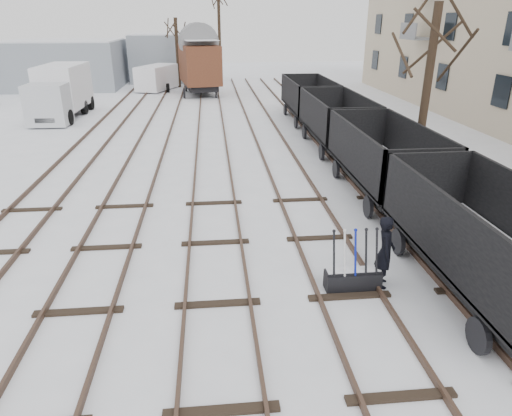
% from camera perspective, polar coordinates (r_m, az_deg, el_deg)
% --- Properties ---
extents(ground, '(120.00, 120.00, 0.00)m').
position_cam_1_polar(ground, '(10.39, -4.81, -11.98)').
color(ground, white).
rests_on(ground, ground).
extents(tracks, '(13.90, 52.00, 0.16)m').
position_cam_1_polar(tracks, '(22.98, -5.56, 7.89)').
color(tracks, black).
rests_on(tracks, ground).
extents(shed_left, '(10.00, 8.00, 4.10)m').
position_cam_1_polar(shed_left, '(46.58, -22.83, 16.26)').
color(shed_left, gray).
rests_on(shed_left, ground).
extents(shed_right, '(7.00, 6.00, 4.50)m').
position_cam_1_polar(shed_right, '(48.86, -10.90, 18.00)').
color(shed_right, gray).
rests_on(shed_right, ground).
extents(ground_frame, '(1.30, 0.43, 1.49)m').
position_cam_1_polar(ground_frame, '(11.00, 12.00, -8.54)').
color(ground_frame, black).
rests_on(ground_frame, ground).
extents(worker, '(0.59, 0.74, 1.77)m').
position_cam_1_polar(worker, '(11.04, 15.84, -5.27)').
color(worker, black).
rests_on(worker, ground).
extents(freight_wagon_a, '(2.45, 6.14, 2.51)m').
position_cam_1_polar(freight_wagon_a, '(11.52, 26.52, -5.28)').
color(freight_wagon_a, black).
rests_on(freight_wagon_a, ground).
extents(freight_wagon_b, '(2.45, 6.14, 2.51)m').
position_cam_1_polar(freight_wagon_b, '(16.81, 15.54, 4.75)').
color(freight_wagon_b, black).
rests_on(freight_wagon_b, ground).
extents(freight_wagon_c, '(2.45, 6.14, 2.51)m').
position_cam_1_polar(freight_wagon_c, '(22.68, 9.93, 9.76)').
color(freight_wagon_c, black).
rests_on(freight_wagon_c, ground).
extents(freight_wagon_d, '(2.45, 6.14, 2.51)m').
position_cam_1_polar(freight_wagon_d, '(28.78, 6.59, 12.64)').
color(freight_wagon_d, black).
rests_on(freight_wagon_d, ground).
extents(box_van_wagon, '(3.88, 6.10, 4.35)m').
position_cam_1_polar(box_van_wagon, '(39.11, -7.10, 17.57)').
color(box_van_wagon, black).
rests_on(box_van_wagon, ground).
extents(lorry, '(2.41, 7.06, 3.18)m').
position_cam_1_polar(lorry, '(31.94, -23.23, 13.25)').
color(lorry, black).
rests_on(lorry, ground).
extents(panel_van, '(3.60, 5.18, 2.10)m').
position_cam_1_polar(panel_van, '(42.40, -12.22, 15.67)').
color(panel_van, white).
rests_on(panel_van, ground).
extents(tree_near, '(0.30, 0.30, 6.41)m').
position_cam_1_polar(tree_near, '(17.93, 20.42, 12.68)').
color(tree_near, black).
rests_on(tree_near, ground).
extents(tree_far_left, '(0.30, 0.30, 5.95)m').
position_cam_1_polar(tree_far_left, '(43.87, -9.80, 18.54)').
color(tree_far_left, black).
rests_on(tree_far_left, ground).
extents(tree_far_right, '(0.30, 0.30, 9.23)m').
position_cam_1_polar(tree_far_right, '(48.50, -4.61, 21.08)').
color(tree_far_right, black).
rests_on(tree_far_right, ground).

